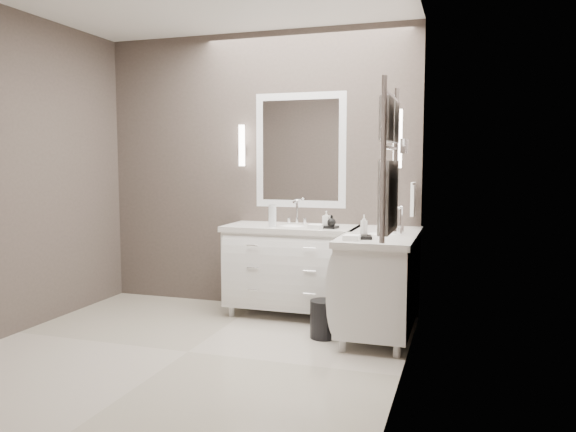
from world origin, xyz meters
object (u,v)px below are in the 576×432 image
(vanity_right, at_px, (381,277))
(towel_ladder, at_px, (389,170))
(vanity_back, at_px, (292,264))
(waste_bin, at_px, (324,319))

(vanity_right, distance_m, towel_ladder, 1.60)
(vanity_back, distance_m, waste_bin, 0.80)
(vanity_back, relative_size, towel_ladder, 1.38)
(vanity_right, distance_m, waste_bin, 0.59)
(vanity_back, bearing_deg, towel_ladder, -55.90)
(vanity_right, bearing_deg, vanity_back, 159.62)
(vanity_right, relative_size, towel_ladder, 1.38)
(towel_ladder, height_order, waste_bin, towel_ladder)
(towel_ladder, bearing_deg, vanity_back, 124.10)
(vanity_back, relative_size, waste_bin, 3.98)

